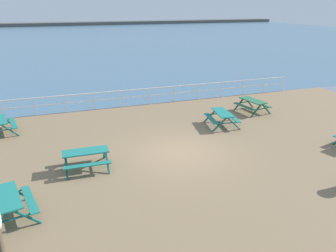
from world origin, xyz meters
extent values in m
cube|color=#846B4C|center=(0.00, 0.00, -0.10)|extent=(30.00, 24.00, 0.20)
cube|color=#476B84|center=(0.00, 52.75, 0.00)|extent=(142.00, 90.00, 0.01)
cube|color=#4C4C47|center=(0.00, 95.75, 0.00)|extent=(142.00, 6.00, 1.80)
cube|color=white|center=(0.00, 7.75, 1.05)|extent=(23.00, 0.06, 0.06)
cube|color=white|center=(0.00, 7.75, 0.58)|extent=(23.00, 0.05, 0.05)
cylinder|color=white|center=(-7.96, 7.75, 0.53)|extent=(0.07, 0.07, 1.05)
cylinder|color=white|center=(-6.19, 7.75, 0.53)|extent=(0.07, 0.07, 1.05)
cylinder|color=white|center=(-4.42, 7.75, 0.53)|extent=(0.07, 0.07, 1.05)
cylinder|color=white|center=(-2.65, 7.75, 0.53)|extent=(0.07, 0.07, 1.05)
cylinder|color=white|center=(-0.88, 7.75, 0.53)|extent=(0.07, 0.07, 1.05)
cylinder|color=white|center=(0.88, 7.75, 0.53)|extent=(0.07, 0.07, 1.05)
cylinder|color=white|center=(2.65, 7.75, 0.53)|extent=(0.07, 0.07, 1.05)
cylinder|color=white|center=(4.42, 7.75, 0.53)|extent=(0.07, 0.07, 1.05)
cylinder|color=white|center=(6.19, 7.75, 0.53)|extent=(0.07, 0.07, 1.05)
cylinder|color=white|center=(7.96, 7.75, 0.53)|extent=(0.07, 0.07, 1.05)
cylinder|color=white|center=(9.73, 7.75, 0.53)|extent=(0.07, 0.07, 1.05)
cylinder|color=white|center=(11.50, 7.75, 0.53)|extent=(0.07, 0.07, 1.05)
cube|color=#1E7A70|center=(3.45, 2.49, 0.75)|extent=(0.98, 1.89, 0.05)
cube|color=#1E7A70|center=(2.84, 2.59, 0.45)|extent=(0.55, 1.82, 0.04)
cube|color=#1E7A70|center=(4.07, 2.38, 0.45)|extent=(0.55, 1.82, 0.04)
cube|color=#165B54|center=(3.21, 3.32, 0.38)|extent=(0.79, 0.21, 0.79)
cube|color=#165B54|center=(3.95, 3.19, 0.38)|extent=(0.79, 0.21, 0.79)
cube|color=#165B54|center=(3.58, 3.26, 0.42)|extent=(1.49, 0.30, 0.04)
cube|color=#165B54|center=(2.96, 1.78, 0.38)|extent=(0.79, 0.21, 0.79)
cube|color=#165B54|center=(3.70, 1.65, 0.38)|extent=(0.79, 0.21, 0.79)
cube|color=#165B54|center=(3.33, 1.72, 0.42)|extent=(1.49, 0.30, 0.04)
cube|color=#1E7A70|center=(-7.16, 5.33, 0.45)|extent=(0.57, 1.82, 0.04)
cube|color=#165B54|center=(-7.54, 6.05, 0.38)|extent=(0.79, 0.22, 0.79)
cube|color=#165B54|center=(-7.26, 4.52, 0.38)|extent=(0.79, 0.22, 0.79)
cube|color=#165B54|center=(-7.63, 4.45, 0.42)|extent=(1.49, 0.32, 0.04)
cube|color=#1E7A70|center=(-4.07, -0.16, 0.75)|extent=(1.82, 0.75, 0.05)
cube|color=#1E7A70|center=(-4.06, 0.46, 0.45)|extent=(1.81, 0.31, 0.04)
cube|color=#1E7A70|center=(-4.09, -0.78, 0.45)|extent=(1.81, 0.31, 0.04)
cube|color=#165B54|center=(-3.28, 0.20, 0.38)|extent=(0.10, 0.79, 0.79)
cube|color=#165B54|center=(-3.30, -0.55, 0.38)|extent=(0.10, 0.79, 0.79)
cube|color=#165B54|center=(-3.29, -0.18, 0.42)|extent=(0.10, 1.50, 0.04)
cube|color=#165B54|center=(-4.84, 0.24, 0.38)|extent=(0.10, 0.79, 0.79)
cube|color=#165B54|center=(-4.86, -0.51, 0.38)|extent=(0.10, 0.79, 0.79)
cube|color=#165B54|center=(-4.85, -0.14, 0.42)|extent=(0.10, 1.50, 0.04)
cube|color=#1E7A70|center=(-6.70, -2.71, 0.75)|extent=(1.07, 1.91, 0.05)
cube|color=#1E7A70|center=(-6.10, -2.58, 0.45)|extent=(0.64, 1.81, 0.04)
cube|color=#165B54|center=(-6.50, -1.87, 0.38)|extent=(0.79, 0.25, 0.79)
cube|color=#165B54|center=(-6.87, -1.95, 0.42)|extent=(1.48, 0.38, 0.04)
cube|color=#165B54|center=(-6.17, -3.39, 0.38)|extent=(0.79, 0.25, 0.79)
cube|color=#165B54|center=(-6.54, -3.47, 0.42)|extent=(1.48, 0.38, 0.04)
cube|color=#286B47|center=(6.34, 3.99, 0.75)|extent=(0.94, 1.88, 0.05)
cube|color=#286B47|center=(5.73, 3.90, 0.45)|extent=(0.51, 1.82, 0.04)
cube|color=#286B47|center=(6.96, 4.08, 0.45)|extent=(0.51, 1.82, 0.04)
cube|color=#1E5035|center=(5.86, 4.71, 0.38)|extent=(0.80, 0.19, 0.79)
cube|color=#1E5035|center=(6.60, 4.82, 0.38)|extent=(0.80, 0.19, 0.79)
cube|color=#1E5035|center=(6.23, 4.76, 0.42)|extent=(1.49, 0.27, 0.04)
cube|color=#1E5035|center=(6.08, 3.17, 0.38)|extent=(0.80, 0.19, 0.79)
cube|color=#1E5035|center=(6.82, 3.27, 0.38)|extent=(0.80, 0.19, 0.79)
cube|color=#1E5035|center=(6.45, 3.22, 0.42)|extent=(1.49, 0.27, 0.04)
cylinder|color=#4C4233|center=(-6.79, -4.25, 0.42)|extent=(0.14, 0.14, 0.85)
camera|label=1|loc=(-4.98, -12.54, 6.28)|focal=35.44mm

